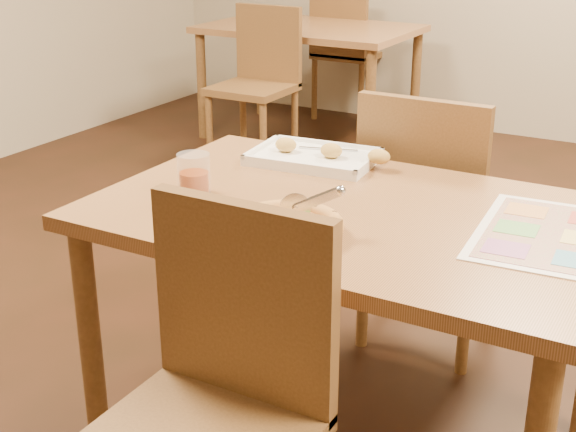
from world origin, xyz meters
The scene contains 12 objects.
dining_table centered at (0.00, 0.00, 0.63)m, with size 1.30×0.85×0.72m.
chair_near centered at (0.00, -0.60, 0.57)m, with size 0.42×0.42×0.47m.
chair_far centered at (0.00, 0.60, 0.57)m, with size 0.42×0.42×0.47m.
bg_table centered at (-1.60, 2.80, 0.63)m, with size 1.30×0.85×0.72m.
bg_chair_near centered at (-1.60, 2.20, 0.57)m, with size 0.42×0.42×0.47m.
bg_chair_far centered at (-1.60, 3.30, 0.57)m, with size 0.42×0.42×0.47m.
plate centered at (-0.05, -0.24, 0.73)m, with size 0.24×0.24×0.01m, color white.
pizza centered at (-0.05, -0.24, 0.75)m, with size 0.27×0.27×0.04m.
pizza_cutter centered at (-0.01, -0.21, 0.80)m, with size 0.12×0.09×0.09m.
appetizer_tray centered at (-0.25, 0.30, 0.74)m, with size 0.43×0.28×0.06m.
glass_tumbler centered at (-0.41, -0.10, 0.77)m, with size 0.09×0.09×0.11m.
menu centered at (0.49, 0.07, 0.72)m, with size 0.33×0.46×0.01m, color white.
Camera 1 is at (0.80, -1.75, 1.45)m, focal length 50.00 mm.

